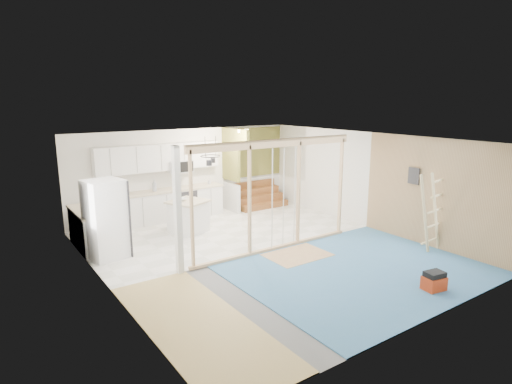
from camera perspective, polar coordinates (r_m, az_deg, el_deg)
room at (r=9.57m, az=1.11°, el=-0.75°), size 7.01×8.01×2.61m
floor_overlays at (r=10.03m, az=1.22°, el=-7.83°), size 7.00×8.00×0.03m
stud_frame at (r=9.35m, az=-0.23°, el=0.85°), size 4.66×0.14×2.60m
base_cabinets at (r=11.96m, az=-14.80°, el=-2.60°), size 4.45×2.24×0.93m
upper_cabinets at (r=12.38m, az=-12.54°, el=4.41°), size 3.60×0.41×0.85m
green_partition at (r=13.72m, az=-0.92°, el=1.77°), size 2.25×1.51×2.60m
pot_rack at (r=10.86m, az=-6.06°, el=4.49°), size 0.52×0.52×0.72m
sheathing_panel at (r=10.75m, az=22.92°, el=-0.28°), size 0.02×4.00×2.60m
electrical_panel at (r=10.96m, az=20.30°, el=2.03°), size 0.04×0.30×0.40m
ceiling_light at (r=12.62m, az=-1.72°, el=8.14°), size 0.32×0.32×0.08m
fridge at (r=9.93m, az=-19.36°, el=-3.48°), size 0.89×0.86×1.76m
island at (r=11.37m, az=-8.99°, el=-3.29°), size 1.17×1.17×0.87m
bowl at (r=11.30m, az=-9.87°, el=-0.97°), size 0.27×0.27×0.06m
soap_bottle_a at (r=12.25m, az=-13.40°, el=0.87°), size 0.17×0.17×0.34m
soap_bottle_b at (r=13.00m, az=-6.25°, el=1.43°), size 0.10×0.11×0.18m
toolbox at (r=8.68m, az=22.65°, el=-10.96°), size 0.43×0.35×0.37m
ladder at (r=10.51m, az=22.34°, el=-2.52°), size 0.99×0.14×1.84m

